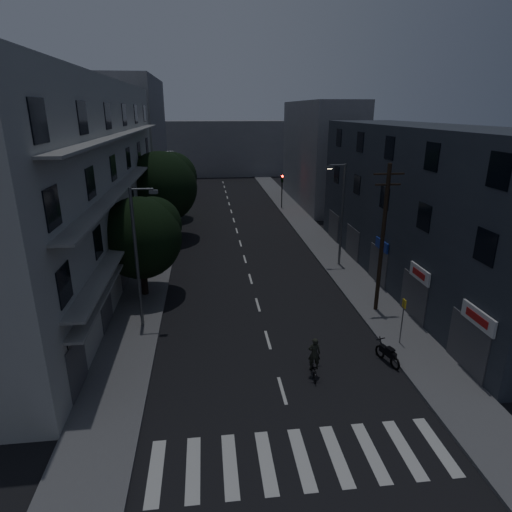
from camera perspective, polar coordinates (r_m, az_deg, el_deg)
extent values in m
plane|color=black|center=(40.90, -2.16, 1.90)|extent=(160.00, 160.00, 0.00)
cube|color=#565659|center=(41.00, -12.67, 1.59)|extent=(3.00, 90.00, 0.15)
cube|color=#565659|center=(42.12, 8.07, 2.34)|extent=(3.00, 90.00, 0.15)
cube|color=beige|center=(17.08, -13.24, -26.24)|extent=(0.50, 3.00, 0.01)
cube|color=beige|center=(16.96, -8.37, -26.24)|extent=(0.50, 3.00, 0.01)
cube|color=beige|center=(16.95, -3.48, -26.07)|extent=(0.50, 3.00, 0.01)
cube|color=beige|center=(17.04, 1.37, -25.74)|extent=(0.50, 3.00, 0.01)
cube|color=beige|center=(17.23, 6.10, -25.26)|extent=(0.50, 3.00, 0.01)
cube|color=beige|center=(17.51, 10.67, -24.64)|extent=(0.50, 3.00, 0.01)
cube|color=beige|center=(17.88, 15.03, -23.92)|extent=(0.50, 3.00, 0.01)
cube|color=beige|center=(18.33, 19.14, -23.12)|extent=(0.50, 3.00, 0.01)
cube|color=beige|center=(18.87, 22.99, -22.27)|extent=(0.50, 3.00, 0.01)
cube|color=beige|center=(20.21, 3.52, -17.44)|extent=(0.15, 2.00, 0.01)
cube|color=beige|center=(23.93, 1.59, -11.10)|extent=(0.15, 2.00, 0.01)
cube|color=beige|center=(27.88, 0.24, -6.50)|extent=(0.15, 2.00, 0.01)
cube|color=beige|center=(31.97, -0.74, -3.05)|extent=(0.15, 2.00, 0.01)
cube|color=beige|center=(36.16, -1.50, -0.40)|extent=(0.15, 2.00, 0.01)
cube|color=beige|center=(40.42, -2.10, 1.70)|extent=(0.15, 2.00, 0.01)
cube|color=beige|center=(44.73, -2.58, 3.40)|extent=(0.15, 2.00, 0.01)
cube|color=beige|center=(49.07, -2.98, 4.80)|extent=(0.15, 2.00, 0.01)
cube|color=beige|center=(53.43, -3.32, 5.97)|extent=(0.15, 2.00, 0.01)
cube|color=beige|center=(57.82, -3.61, 6.96)|extent=(0.15, 2.00, 0.01)
cube|color=beige|center=(62.22, -3.85, 7.81)|extent=(0.15, 2.00, 0.01)
cube|color=beige|center=(66.64, -4.07, 8.55)|extent=(0.15, 2.00, 0.01)
cube|color=beige|center=(71.07, -4.26, 9.20)|extent=(0.15, 2.00, 0.01)
cube|color=beige|center=(75.50, -4.42, 9.77)|extent=(0.15, 2.00, 0.01)
cube|color=#A0A09C|center=(33.57, -22.38, 9.01)|extent=(6.00, 36.00, 14.00)
cube|color=black|center=(20.56, -22.96, -11.77)|extent=(0.06, 1.60, 1.60)
cube|color=black|center=(25.74, -19.51, -5.03)|extent=(0.06, 1.60, 1.60)
cube|color=black|center=(31.21, -17.28, -0.59)|extent=(0.06, 1.60, 1.60)
cube|color=black|center=(36.85, -15.73, 2.51)|extent=(0.06, 1.60, 1.60)
cube|color=black|center=(42.59, -14.59, 4.78)|extent=(0.06, 1.60, 1.60)
cube|color=black|center=(48.39, -13.72, 6.51)|extent=(0.06, 1.60, 1.60)
cube|color=black|center=(19.21, -24.17, -3.49)|extent=(0.06, 1.60, 1.60)
cube|color=black|center=(24.67, -20.31, 1.78)|extent=(0.06, 1.60, 1.60)
cube|color=black|center=(30.34, -17.87, 5.11)|extent=(0.06, 1.60, 1.60)
cube|color=black|center=(36.12, -16.18, 7.38)|extent=(0.06, 1.60, 1.60)
cube|color=black|center=(41.95, -14.95, 9.02)|extent=(0.06, 1.60, 1.60)
cube|color=black|center=(47.83, -14.02, 10.25)|extent=(0.06, 1.60, 1.60)
cube|color=black|center=(18.33, -25.51, 5.82)|extent=(0.06, 1.60, 1.60)
cube|color=black|center=(23.99, -21.19, 9.10)|extent=(0.06, 1.60, 1.60)
cube|color=black|center=(29.79, -18.49, 11.09)|extent=(0.06, 1.60, 1.60)
cube|color=black|center=(35.65, -16.66, 12.42)|extent=(0.06, 1.60, 1.60)
cube|color=black|center=(41.56, -15.33, 13.36)|extent=(0.06, 1.60, 1.60)
cube|color=black|center=(47.48, -14.33, 14.06)|extent=(0.06, 1.60, 1.60)
cube|color=black|center=(17.98, -26.99, 15.77)|extent=(0.06, 1.60, 1.60)
cube|color=black|center=(23.72, -22.14, 16.71)|extent=(0.06, 1.60, 1.60)
cube|color=black|center=(29.57, -19.16, 17.22)|extent=(0.06, 1.60, 1.60)
cube|color=black|center=(35.47, -17.16, 17.54)|extent=(0.06, 1.60, 1.60)
cube|color=black|center=(41.40, -15.73, 17.76)|extent=(0.06, 1.60, 1.60)
cube|color=black|center=(47.35, -14.66, 17.91)|extent=(0.06, 1.60, 1.60)
cube|color=gray|center=(33.40, -15.95, 4.39)|extent=(1.00, 32.40, 0.12)
cube|color=gray|center=(32.79, -16.45, 9.80)|extent=(1.00, 32.40, 0.12)
cube|color=gray|center=(32.47, -16.99, 15.37)|extent=(1.00, 32.40, 0.12)
cube|color=gray|center=(33.65, -15.98, 2.90)|extent=(0.80, 32.40, 0.12)
cube|color=#424247|center=(20.86, -22.72, -13.20)|extent=(0.06, 2.40, 2.40)
cube|color=#424247|center=(25.98, -19.34, -6.25)|extent=(0.06, 2.40, 2.40)
cube|color=#424247|center=(31.41, -17.16, -1.62)|extent=(0.06, 2.40, 2.40)
cube|color=#424247|center=(37.02, -15.63, 1.62)|extent=(0.06, 2.40, 2.40)
cube|color=#424247|center=(42.73, -14.51, 4.00)|extent=(0.06, 2.40, 2.40)
cube|color=#424247|center=(48.52, -13.65, 5.82)|extent=(0.06, 2.40, 2.40)
cube|color=#282D36|center=(32.45, 21.22, 6.14)|extent=(6.00, 28.00, 11.00)
cube|color=black|center=(21.21, 28.26, 1.08)|extent=(0.06, 1.40, 1.50)
cube|color=black|center=(25.72, 21.50, 4.85)|extent=(0.06, 1.40, 1.50)
cube|color=black|center=(30.55, 16.77, 7.43)|extent=(0.06, 1.40, 1.50)
cube|color=black|center=(35.58, 13.32, 9.26)|extent=(0.06, 1.40, 1.50)
cube|color=black|center=(40.73, 10.71, 10.61)|extent=(0.06, 1.40, 1.50)
cube|color=black|center=(20.57, 29.70, 9.86)|extent=(0.06, 1.40, 1.50)
cube|color=black|center=(25.19, 22.41, 12.14)|extent=(0.06, 1.40, 1.50)
cube|color=black|center=(30.11, 17.37, 13.58)|extent=(0.06, 1.40, 1.50)
cube|color=black|center=(35.20, 13.73, 14.55)|extent=(0.06, 1.40, 1.50)
cube|color=black|center=(40.40, 11.00, 15.24)|extent=(0.06, 1.40, 1.50)
cube|color=#424247|center=(23.01, 26.33, -10.60)|extent=(0.06, 3.00, 2.60)
cube|color=#424247|center=(27.22, 20.25, -5.18)|extent=(0.06, 3.00, 2.60)
cube|color=#424247|center=(31.83, 15.92, -1.23)|extent=(0.06, 3.00, 2.60)
cube|color=#424247|center=(36.68, 12.73, 1.70)|extent=(0.06, 3.00, 2.60)
cube|color=#424247|center=(41.69, 10.29, 3.94)|extent=(0.06, 3.00, 2.60)
cube|color=silver|center=(21.87, 27.51, -7.33)|extent=(0.12, 2.40, 0.80)
cube|color=#B21414|center=(21.83, 27.34, -7.35)|extent=(0.02, 1.60, 0.36)
cube|color=silver|center=(26.16, 21.01, -2.22)|extent=(0.12, 2.20, 0.80)
cube|color=#B21414|center=(26.12, 20.85, -2.23)|extent=(0.02, 1.40, 0.36)
cube|color=navy|center=(30.84, 16.43, 1.41)|extent=(0.12, 2.00, 0.70)
cube|color=slate|center=(62.74, -15.46, 14.66)|extent=(6.00, 20.00, 16.00)
cube|color=slate|center=(58.24, 8.49, 13.35)|extent=(6.00, 20.00, 13.00)
cube|color=slate|center=(84.33, -4.81, 14.14)|extent=(24.00, 8.00, 10.00)
cylinder|color=black|center=(29.44, -14.81, -1.66)|extent=(0.44, 0.44, 3.58)
sphere|color=black|center=(28.78, -15.16, 2.34)|extent=(5.36, 5.36, 5.36)
sphere|color=black|center=(29.13, -13.53, 4.05)|extent=(3.75, 3.75, 3.75)
sphere|color=black|center=(28.27, -16.72, 2.75)|extent=(3.49, 3.49, 3.49)
cylinder|color=black|center=(42.14, -12.26, 5.34)|extent=(0.44, 0.44, 4.46)
sphere|color=black|center=(41.61, -12.52, 8.92)|extent=(6.71, 6.71, 6.71)
sphere|color=black|center=(42.22, -11.12, 10.31)|extent=(4.70, 4.70, 4.70)
sphere|color=black|center=(40.96, -13.83, 9.38)|extent=(4.36, 4.36, 4.36)
cylinder|color=black|center=(49.97, -11.94, 7.21)|extent=(0.44, 0.44, 4.02)
sphere|color=black|center=(49.56, -12.13, 9.94)|extent=(6.00, 6.00, 6.00)
sphere|color=black|center=(50.12, -11.08, 10.97)|extent=(4.20, 4.20, 4.20)
sphere|color=black|center=(48.97, -13.12, 10.30)|extent=(3.90, 3.90, 3.90)
cylinder|color=black|center=(54.58, 3.46, 8.11)|extent=(0.12, 0.12, 3.20)
cube|color=black|center=(54.23, 3.51, 10.24)|extent=(0.28, 0.22, 0.90)
sphere|color=#FF0C05|center=(54.04, 3.54, 10.56)|extent=(0.22, 0.22, 0.22)
sphere|color=#3F330C|center=(54.08, 3.54, 10.25)|extent=(0.22, 0.22, 0.22)
sphere|color=black|center=(54.13, 3.53, 9.93)|extent=(0.22, 0.22, 0.22)
cylinder|color=black|center=(54.07, -10.35, 7.74)|extent=(0.12, 0.12, 3.20)
cube|color=black|center=(53.72, -10.48, 9.88)|extent=(0.28, 0.22, 0.90)
sphere|color=black|center=(53.52, -10.51, 10.21)|extent=(0.22, 0.22, 0.22)
sphere|color=#3F330C|center=(53.57, -10.49, 9.89)|extent=(0.22, 0.22, 0.22)
sphere|color=#0CFF26|center=(53.62, -10.47, 9.57)|extent=(0.22, 0.22, 0.22)
cylinder|color=#565A5E|center=(24.42, -15.63, -0.49)|extent=(0.18, 0.18, 8.00)
cylinder|color=#565A5E|center=(23.37, -15.01, 8.62)|extent=(1.20, 0.10, 0.10)
cube|color=#565A5E|center=(23.32, -13.51, 8.34)|extent=(0.45, 0.25, 0.18)
cube|color=#4C4C4C|center=(23.34, -13.49, 8.10)|extent=(0.35, 0.18, 0.04)
cylinder|color=#595C61|center=(34.09, 11.40, 5.29)|extent=(0.18, 0.18, 8.00)
cylinder|color=#595C61|center=(33.23, 10.84, 11.83)|extent=(1.20, 0.10, 0.10)
cube|color=#595C61|center=(33.07, 9.81, 11.59)|extent=(0.45, 0.25, 0.18)
cube|color=#FFD88C|center=(33.09, 9.80, 11.42)|extent=(0.35, 0.18, 0.04)
cylinder|color=slate|center=(44.84, -12.21, 8.47)|extent=(0.18, 0.18, 8.00)
cylinder|color=slate|center=(44.27, -11.77, 13.47)|extent=(1.20, 0.10, 0.10)
cube|color=slate|center=(44.24, -10.96, 13.33)|extent=(0.45, 0.25, 0.18)
cube|color=#4C4C4C|center=(44.25, -10.95, 13.20)|extent=(0.35, 0.18, 0.04)
cylinder|color=black|center=(26.41, 16.50, 2.03)|extent=(0.24, 0.24, 9.00)
cube|color=black|center=(25.61, 17.31, 10.40)|extent=(1.80, 0.10, 0.10)
cube|color=black|center=(25.69, 17.18, 9.08)|extent=(1.50, 0.10, 0.10)
cylinder|color=#595B60|center=(24.03, 18.89, -8.30)|extent=(0.06, 0.06, 2.50)
cube|color=yellow|center=(23.59, 19.16, -6.02)|extent=(0.05, 0.35, 0.45)
torus|color=black|center=(22.49, 18.04, -13.45)|extent=(0.29, 0.68, 0.67)
torus|color=black|center=(23.21, 16.19, -12.16)|extent=(0.29, 0.68, 0.67)
cube|color=black|center=(22.69, 17.17, -12.14)|extent=(0.52, 1.07, 0.33)
cube|color=black|center=(22.47, 17.47, -11.76)|extent=(0.39, 0.49, 0.10)
cylinder|color=black|center=(22.97, 16.36, -11.29)|extent=(0.17, 0.41, 0.80)
cube|color=black|center=(22.89, 16.28, -10.57)|extent=(0.51, 0.18, 0.04)
imported|color=black|center=(21.02, 7.67, -14.62)|extent=(0.68, 1.64, 0.84)
imported|color=black|center=(20.59, 7.77, -12.76)|extent=(0.61, 0.43, 1.60)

